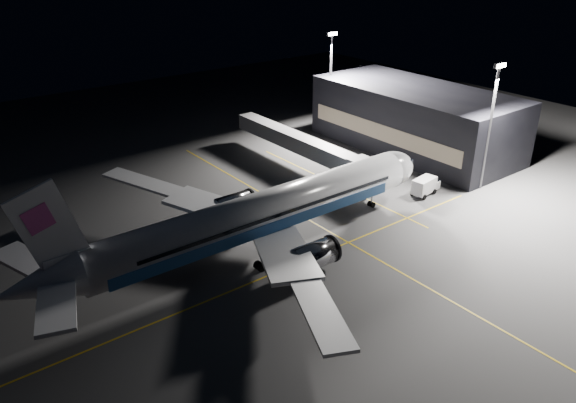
# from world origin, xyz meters

# --- Properties ---
(ground) EXTENTS (200.00, 200.00, 0.00)m
(ground) POSITION_xyz_m (0.00, 0.00, 0.00)
(ground) COLOR #4C4C4F
(ground) RESTS_ON ground
(guide_line_main) EXTENTS (0.25, 80.00, 0.01)m
(guide_line_main) POSITION_xyz_m (10.00, 0.00, 0.01)
(guide_line_main) COLOR gold
(guide_line_main) RESTS_ON ground
(guide_line_cross) EXTENTS (70.00, 0.25, 0.01)m
(guide_line_cross) POSITION_xyz_m (0.00, -6.00, 0.01)
(guide_line_cross) COLOR gold
(guide_line_cross) RESTS_ON ground
(guide_line_side) EXTENTS (0.25, 40.00, 0.01)m
(guide_line_side) POSITION_xyz_m (22.00, 10.00, 0.01)
(guide_line_side) COLOR gold
(guide_line_side) RESTS_ON ground
(airliner) EXTENTS (61.48, 54.22, 16.64)m
(airliner) POSITION_xyz_m (-1.08, 0.00, 5.16)
(airliner) COLOR silver
(airliner) RESTS_ON ground
(terminal) EXTENTS (18.12, 40.00, 12.00)m
(terminal) POSITION_xyz_m (45.98, 14.00, 6.00)
(terminal) COLOR black
(terminal) RESTS_ON ground
(jet_bridge) EXTENTS (3.60, 34.40, 6.30)m
(jet_bridge) POSITION_xyz_m (22.00, 18.06, 4.58)
(jet_bridge) COLOR #B2B2B7
(jet_bridge) RESTS_ON ground
(floodlight_mast_north) EXTENTS (2.40, 0.68, 20.70)m
(floodlight_mast_north) POSITION_xyz_m (40.00, 31.99, 12.37)
(floodlight_mast_north) COLOR #59595E
(floodlight_mast_north) RESTS_ON ground
(floodlight_mast_south) EXTENTS (2.40, 0.67, 20.70)m
(floodlight_mast_south) POSITION_xyz_m (40.00, -6.01, 12.37)
(floodlight_mast_south) COLOR #59595E
(floodlight_mast_south) RESTS_ON ground
(service_truck) EXTENTS (5.88, 3.09, 2.87)m
(service_truck) POSITION_xyz_m (30.87, -1.92, 1.53)
(service_truck) COLOR white
(service_truck) RESTS_ON ground
(baggage_tug) EXTENTS (2.98, 2.73, 1.76)m
(baggage_tug) POSITION_xyz_m (-2.43, 9.32, 0.81)
(baggage_tug) COLOR black
(baggage_tug) RESTS_ON ground
(safety_cone_a) EXTENTS (0.45, 0.45, 0.68)m
(safety_cone_a) POSITION_xyz_m (-5.35, 13.95, 0.34)
(safety_cone_a) COLOR #EE540A
(safety_cone_a) RESTS_ON ground
(safety_cone_b) EXTENTS (0.43, 0.43, 0.64)m
(safety_cone_b) POSITION_xyz_m (0.05, 4.00, 0.32)
(safety_cone_b) COLOR #EE540A
(safety_cone_b) RESTS_ON ground
(safety_cone_c) EXTENTS (0.41, 0.41, 0.61)m
(safety_cone_c) POSITION_xyz_m (4.34, 10.67, 0.31)
(safety_cone_c) COLOR #EE540A
(safety_cone_c) RESTS_ON ground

